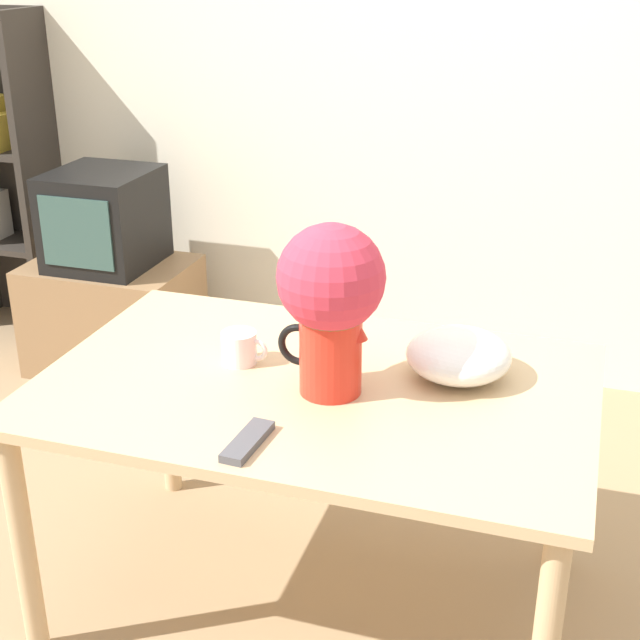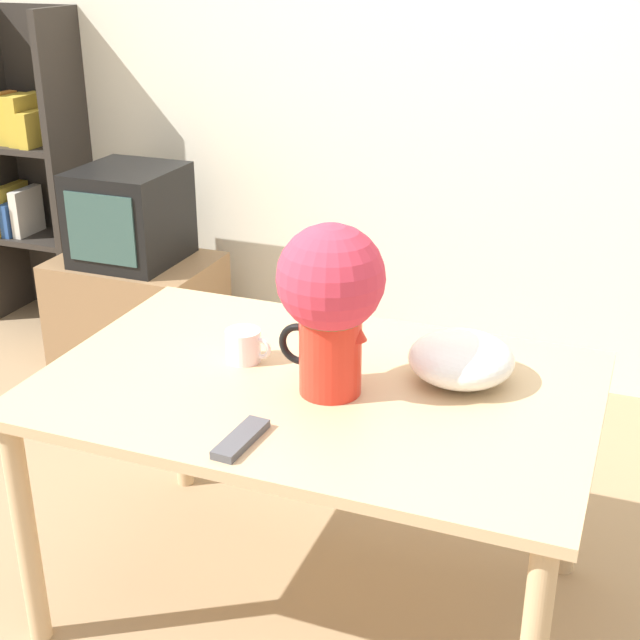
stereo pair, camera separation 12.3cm
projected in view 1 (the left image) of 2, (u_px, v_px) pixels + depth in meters
ground_plane at (298, 638)px, 2.48m from camera, size 12.00×12.00×0.00m
wall_back at (445, 71)px, 3.59m from camera, size 8.00×0.05×2.60m
table at (314, 411)px, 2.37m from camera, size 1.44×0.94×0.72m
flower_vase at (331, 295)px, 2.18m from camera, size 0.28×0.27×0.45m
coffee_mug at (240, 348)px, 2.42m from camera, size 0.13×0.10×0.09m
white_bowl at (458, 355)px, 2.34m from camera, size 0.28×0.28×0.13m
remote_control at (248, 441)px, 2.04m from camera, size 0.07×0.19×0.02m
tv_stand at (114, 316)px, 3.97m from camera, size 0.70×0.49×0.49m
tv_set at (104, 219)px, 3.79m from camera, size 0.41×0.44×0.41m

